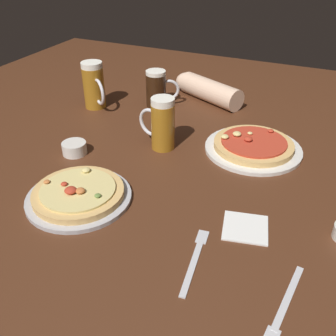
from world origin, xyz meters
TOP-DOWN VIEW (x-y plane):
  - ground_plane at (0.00, 0.00)m, footprint 2.40×2.40m
  - pizza_plate_near at (-0.17, -0.21)m, footprint 0.28×0.28m
  - pizza_plate_far at (0.19, 0.24)m, footprint 0.31×0.31m
  - beer_mug_dark at (-0.46, 0.33)m, footprint 0.13×0.11m
  - beer_mug_amber at (-0.08, 0.14)m, footprint 0.13×0.08m
  - beer_mug_pale at (-0.25, 0.44)m, footprint 0.12×0.09m
  - ramekin_butter at (-0.32, -0.01)m, footprint 0.08×0.08m
  - napkin_folded at (0.27, -0.14)m, footprint 0.13×0.13m
  - fork_left at (0.19, -0.29)m, footprint 0.05×0.21m
  - fork_spare at (0.40, -0.33)m, footprint 0.05×0.22m
  - diner_arm at (-0.09, 0.58)m, footprint 0.32×0.20m

SIDE VIEW (x-z plane):
  - ground_plane at x=0.00m, z-range -0.03..0.00m
  - fork_left at x=0.19m, z-range 0.00..0.01m
  - fork_spare at x=0.40m, z-range 0.00..0.01m
  - napkin_folded at x=0.27m, z-range 0.00..0.01m
  - pizza_plate_far at x=0.19m, z-range -0.01..0.04m
  - pizza_plate_near at x=-0.17m, z-range -0.01..0.04m
  - ramekin_butter at x=-0.32m, z-range 0.00..0.04m
  - diner_arm at x=-0.09m, z-range 0.00..0.09m
  - beer_mug_pale at x=-0.25m, z-range 0.00..0.14m
  - beer_mug_amber at x=-0.08m, z-range 0.00..0.17m
  - beer_mug_dark at x=-0.46m, z-range 0.00..0.18m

